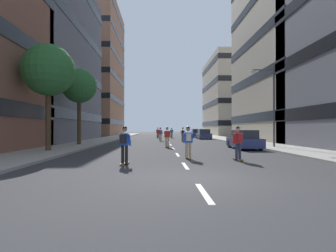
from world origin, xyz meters
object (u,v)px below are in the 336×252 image
skater_1 (160,133)px  parked_car_far (196,133)px  parked_car_near (244,140)px  skater_4 (238,141)px  streetlamp_right (270,99)px  parked_car_mid (204,134)px  street_tree_mid (48,71)px  street_tree_near (79,86)px  skater_6 (188,140)px  skater_0 (183,133)px  skater_2 (124,143)px  skater_5 (158,132)px  skater_3 (172,132)px  skater_7 (167,136)px

skater_1 → parked_car_far: bearing=65.1°
parked_car_near → skater_4: bearing=-109.8°
streetlamp_right → parked_car_mid: bearing=97.2°
parked_car_mid → street_tree_mid: size_ratio=0.60×
streetlamp_right → skater_1: (-9.07, 12.53, -3.12)m
parked_car_near → street_tree_near: street_tree_near is taller
parked_car_mid → skater_6: 27.04m
parked_car_near → skater_1: skater_1 is taller
skater_0 → skater_1: bearing=153.6°
skater_2 → skater_1: bearing=85.5°
parked_car_near → skater_5: 24.92m
streetlamp_right → skater_4: (-5.18, -8.47, -3.12)m
streetlamp_right → skater_5: bearing=112.2°
skater_2 → skater_5: bearing=87.6°
streetlamp_right → skater_1: streetlamp_right is taller
skater_0 → skater_5: (-3.18, 12.04, -0.03)m
parked_car_near → skater_2: size_ratio=2.47×
skater_5 → streetlamp_right: bearing=-67.8°
skater_1 → skater_3: size_ratio=1.00×
skater_3 → skater_6: size_ratio=1.00×
parked_car_mid → skater_3: size_ratio=2.47×
parked_car_near → skater_7: (-6.16, 1.74, 0.29)m
skater_2 → skater_3: same height
skater_6 → skater_7: 8.68m
skater_6 → streetlamp_right: bearing=44.8°
skater_1 → skater_7: bearing=-87.3°
skater_5 → skater_2: bearing=-92.4°
skater_6 → skater_0: bearing=85.8°
parked_car_near → skater_4: size_ratio=2.47×
parked_car_mid → skater_4: 27.53m
skater_7 → parked_car_mid: bearing=71.0°
skater_2 → skater_4: (5.64, 1.30, 0.00)m
skater_1 → skater_5: same height
parked_car_far → street_tree_near: (-14.51, -23.05, 4.98)m
skater_0 → skater_1: same height
parked_car_mid → street_tree_mid: street_tree_mid is taller
street_tree_near → skater_6: (9.24, -11.49, -4.66)m
parked_car_far → skater_3: (-4.75, -4.34, 0.32)m
street_tree_near → streetlamp_right: (16.89, -3.89, -1.54)m
skater_1 → skater_5: (-0.39, 10.66, -0.03)m
parked_car_mid → skater_2: bearing=-106.4°
street_tree_near → skater_1: (7.83, 8.64, -4.66)m
street_tree_mid → skater_1: street_tree_mid is taller
street_tree_near → street_tree_mid: size_ratio=0.98×
skater_2 → skater_4: size_ratio=1.00×
skater_6 → skater_3: bearing=89.0°
parked_car_far → skater_4: (-2.80, -35.41, 0.32)m
skater_3 → skater_4: size_ratio=1.00×
parked_car_far → skater_4: skater_4 is taller
skater_0 → skater_1: 3.11m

